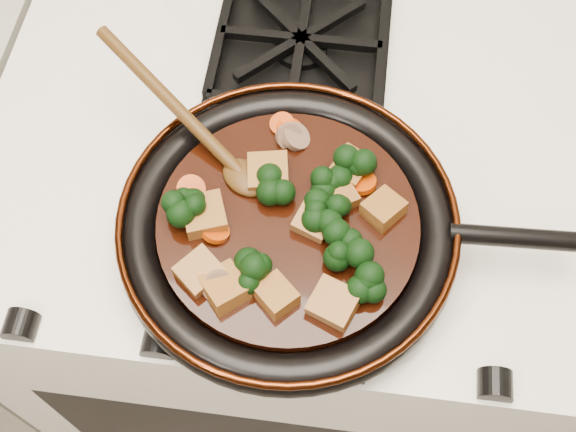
# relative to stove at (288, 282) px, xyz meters

# --- Properties ---
(stove) EXTENTS (0.76, 0.60, 0.90)m
(stove) POSITION_rel_stove_xyz_m (0.00, 0.00, 0.00)
(stove) COLOR white
(stove) RESTS_ON ground
(burner_grate_front) EXTENTS (0.23, 0.23, 0.03)m
(burner_grate_front) POSITION_rel_stove_xyz_m (0.00, -0.14, 0.46)
(burner_grate_front) COLOR black
(burner_grate_front) RESTS_ON stove
(burner_grate_back) EXTENTS (0.23, 0.23, 0.03)m
(burner_grate_back) POSITION_rel_stove_xyz_m (0.00, 0.14, 0.46)
(burner_grate_back) COLOR black
(burner_grate_back) RESTS_ON stove
(skillet) EXTENTS (0.50, 0.37, 0.05)m
(skillet) POSITION_rel_stove_xyz_m (0.02, -0.15, 0.49)
(skillet) COLOR black
(skillet) RESTS_ON burner_grate_front
(braising_sauce) EXTENTS (0.28, 0.28, 0.02)m
(braising_sauce) POSITION_rel_stove_xyz_m (0.02, -0.15, 0.50)
(braising_sauce) COLOR black
(braising_sauce) RESTS_ON skillet
(tofu_cube_0) EXTENTS (0.05, 0.05, 0.03)m
(tofu_cube_0) POSITION_rel_stove_xyz_m (0.12, -0.12, 0.52)
(tofu_cube_0) COLOR brown
(tofu_cube_0) RESTS_ON braising_sauce
(tofu_cube_1) EXTENTS (0.05, 0.05, 0.03)m
(tofu_cube_1) POSITION_rel_stove_xyz_m (0.02, -0.24, 0.52)
(tofu_cube_1) COLOR brown
(tofu_cube_1) RESTS_ON braising_sauce
(tofu_cube_2) EXTENTS (0.06, 0.06, 0.03)m
(tofu_cube_2) POSITION_rel_stove_xyz_m (-0.03, -0.23, 0.52)
(tofu_cube_2) COLOR brown
(tofu_cube_2) RESTS_ON braising_sauce
(tofu_cube_3) EXTENTS (0.06, 0.06, 0.02)m
(tofu_cube_3) POSITION_rel_stove_xyz_m (-0.07, -0.16, 0.52)
(tofu_cube_3) COLOR brown
(tofu_cube_3) RESTS_ON braising_sauce
(tofu_cube_4) EXTENTS (0.06, 0.06, 0.03)m
(tofu_cube_4) POSITION_rel_stove_xyz_m (-0.06, -0.22, 0.52)
(tofu_cube_4) COLOR brown
(tofu_cube_4) RESTS_ON braising_sauce
(tofu_cube_5) EXTENTS (0.05, 0.05, 0.03)m
(tofu_cube_5) POSITION_rel_stove_xyz_m (0.08, -0.08, 0.52)
(tofu_cube_5) COLOR brown
(tofu_cube_5) RESTS_ON braising_sauce
(tofu_cube_6) EXTENTS (0.06, 0.06, 0.03)m
(tofu_cube_6) POSITION_rel_stove_xyz_m (0.08, -0.24, 0.52)
(tofu_cube_6) COLOR brown
(tofu_cube_6) RESTS_ON braising_sauce
(tofu_cube_7) EXTENTS (0.05, 0.04, 0.02)m
(tofu_cube_7) POSITION_rel_stove_xyz_m (0.07, -0.12, 0.52)
(tofu_cube_7) COLOR brown
(tofu_cube_7) RESTS_ON braising_sauce
(tofu_cube_8) EXTENTS (0.05, 0.05, 0.03)m
(tofu_cube_8) POSITION_rel_stove_xyz_m (-0.01, -0.10, 0.52)
(tofu_cube_8) COLOR brown
(tofu_cube_8) RESTS_ON braising_sauce
(tofu_cube_9) EXTENTS (0.05, 0.05, 0.03)m
(tofu_cube_9) POSITION_rel_stove_xyz_m (0.05, -0.15, 0.52)
(tofu_cube_9) COLOR brown
(tofu_cube_9) RESTS_ON braising_sauce
(broccoli_floret_0) EXTENTS (0.07, 0.07, 0.06)m
(broccoli_floret_0) POSITION_rel_stove_xyz_m (0.08, -0.18, 0.52)
(broccoli_floret_0) COLOR black
(broccoli_floret_0) RESTS_ON braising_sauce
(broccoli_floret_1) EXTENTS (0.08, 0.08, 0.07)m
(broccoli_floret_1) POSITION_rel_stove_xyz_m (0.06, -0.14, 0.52)
(broccoli_floret_1) COLOR black
(broccoli_floret_1) RESTS_ON braising_sauce
(broccoli_floret_2) EXTENTS (0.08, 0.10, 0.08)m
(broccoli_floret_2) POSITION_rel_stove_xyz_m (-0.01, -0.22, 0.52)
(broccoli_floret_2) COLOR black
(broccoli_floret_2) RESTS_ON braising_sauce
(broccoli_floret_3) EXTENTS (0.08, 0.08, 0.06)m
(broccoli_floret_3) POSITION_rel_stove_xyz_m (0.06, -0.11, 0.52)
(broccoli_floret_3) COLOR black
(broccoli_floret_3) RESTS_ON braising_sauce
(broccoli_floret_4) EXTENTS (0.07, 0.07, 0.07)m
(broccoli_floret_4) POSITION_rel_stove_xyz_m (-0.09, -0.15, 0.52)
(broccoli_floret_4) COLOR black
(broccoli_floret_4) RESTS_ON braising_sauce
(broccoli_floret_5) EXTENTS (0.09, 0.08, 0.08)m
(broccoli_floret_5) POSITION_rel_stove_xyz_m (0.08, -0.08, 0.52)
(broccoli_floret_5) COLOR black
(broccoli_floret_5) RESTS_ON braising_sauce
(broccoli_floret_6) EXTENTS (0.09, 0.09, 0.07)m
(broccoli_floret_6) POSITION_rel_stove_xyz_m (0.11, -0.21, 0.52)
(broccoli_floret_6) COLOR black
(broccoli_floret_6) RESTS_ON braising_sauce
(broccoli_floret_7) EXTENTS (0.09, 0.09, 0.06)m
(broccoli_floret_7) POSITION_rel_stove_xyz_m (-0.00, -0.11, 0.52)
(broccoli_floret_7) COLOR black
(broccoli_floret_7) RESTS_ON braising_sauce
(carrot_coin_0) EXTENTS (0.03, 0.03, 0.02)m
(carrot_coin_0) POSITION_rel_stove_xyz_m (0.05, -0.15, 0.51)
(carrot_coin_0) COLOR #C73C05
(carrot_coin_0) RESTS_ON braising_sauce
(carrot_coin_1) EXTENTS (0.03, 0.03, 0.02)m
(carrot_coin_1) POSITION_rel_stove_xyz_m (0.01, -0.03, 0.51)
(carrot_coin_1) COLOR #C73C05
(carrot_coin_1) RESTS_ON braising_sauce
(carrot_coin_2) EXTENTS (0.03, 0.03, 0.02)m
(carrot_coin_2) POSITION_rel_stove_xyz_m (-0.00, -0.03, 0.51)
(carrot_coin_2) COLOR #C73C05
(carrot_coin_2) RESTS_ON braising_sauce
(carrot_coin_3) EXTENTS (0.03, 0.03, 0.02)m
(carrot_coin_3) POSITION_rel_stove_xyz_m (-0.09, -0.12, 0.51)
(carrot_coin_3) COLOR #C73C05
(carrot_coin_3) RESTS_ON braising_sauce
(carrot_coin_4) EXTENTS (0.03, 0.03, 0.02)m
(carrot_coin_4) POSITION_rel_stove_xyz_m (0.09, -0.09, 0.51)
(carrot_coin_4) COLOR #C73C05
(carrot_coin_4) RESTS_ON braising_sauce
(carrot_coin_5) EXTENTS (0.03, 0.03, 0.02)m
(carrot_coin_5) POSITION_rel_stove_xyz_m (-0.05, -0.17, 0.51)
(carrot_coin_5) COLOR #C73C05
(carrot_coin_5) RESTS_ON braising_sauce
(mushroom_slice_0) EXTENTS (0.04, 0.04, 0.03)m
(mushroom_slice_0) POSITION_rel_stove_xyz_m (0.08, -0.06, 0.52)
(mushroom_slice_0) COLOR brown
(mushroom_slice_0) RESTS_ON braising_sauce
(mushroom_slice_1) EXTENTS (0.03, 0.04, 0.02)m
(mushroom_slice_1) POSITION_rel_stove_xyz_m (0.01, -0.04, 0.52)
(mushroom_slice_1) COLOR brown
(mushroom_slice_1) RESTS_ON braising_sauce
(mushroom_slice_2) EXTENTS (0.04, 0.04, 0.03)m
(mushroom_slice_2) POSITION_rel_stove_xyz_m (0.01, -0.04, 0.52)
(mushroom_slice_2) COLOR brown
(mushroom_slice_2) RESTS_ON braising_sauce
(mushroom_slice_3) EXTENTS (0.04, 0.04, 0.03)m
(mushroom_slice_3) POSITION_rel_stove_xyz_m (-0.04, -0.23, 0.52)
(mushroom_slice_3) COLOR brown
(mushroom_slice_3) RESTS_ON braising_sauce
(wooden_spoon) EXTENTS (0.14, 0.11, 0.23)m
(wooden_spoon) POSITION_rel_stove_xyz_m (-0.09, -0.06, 0.53)
(wooden_spoon) COLOR #492D0F
(wooden_spoon) RESTS_ON braising_sauce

